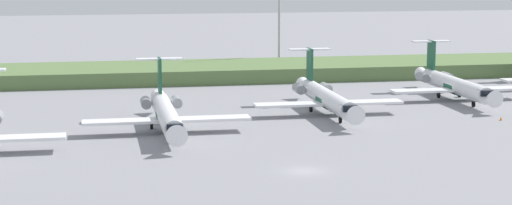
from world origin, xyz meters
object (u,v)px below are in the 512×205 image
object	(u,v)px
regional_jet_fourth	(326,97)
antenna_mast	(279,21)
regional_jet_third	(166,113)
regional_jet_fifth	(454,84)
safety_cone_front_marker	(501,119)

from	to	relation	value
regional_jet_fourth	antenna_mast	world-z (taller)	antenna_mast
regional_jet_third	antenna_mast	size ratio (longest dim) A/B	1.24
regional_jet_fourth	regional_jet_fifth	world-z (taller)	same
regional_jet_fourth	regional_jet_fifth	size ratio (longest dim) A/B	1.00
regional_jet_fifth	antenna_mast	world-z (taller)	antenna_mast
regional_jet_third	safety_cone_front_marker	size ratio (longest dim) A/B	56.36
regional_jet_fourth	safety_cone_front_marker	xyz separation A→B (m)	(23.81, -10.32, -2.26)
regional_jet_third	regional_jet_fifth	world-z (taller)	same
regional_jet_third	safety_cone_front_marker	xyz separation A→B (m)	(49.07, -0.98, -2.26)
regional_jet_third	antenna_mast	bearing A→B (deg)	65.31
antenna_mast	safety_cone_front_marker	size ratio (longest dim) A/B	45.39
regional_jet_third	regional_jet_fifth	bearing A→B (deg)	20.60
safety_cone_front_marker	regional_jet_third	bearing A→B (deg)	178.86
regional_jet_fifth	antenna_mast	size ratio (longest dim) A/B	1.24
regional_jet_fourth	antenna_mast	distance (m)	55.88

